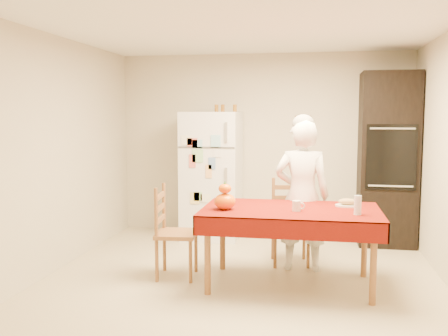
% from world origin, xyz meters
% --- Properties ---
extents(floor, '(4.50, 4.50, 0.00)m').
position_xyz_m(floor, '(0.00, 0.00, 0.00)').
color(floor, '#C4B28E').
rests_on(floor, ground).
extents(room_shell, '(4.02, 4.52, 2.51)m').
position_xyz_m(room_shell, '(0.00, 0.00, 1.62)').
color(room_shell, beige).
rests_on(room_shell, ground).
extents(refrigerator, '(0.75, 0.74, 1.70)m').
position_xyz_m(refrigerator, '(-0.65, 1.88, 0.85)').
color(refrigerator, white).
rests_on(refrigerator, floor).
extents(oven_cabinet, '(0.70, 0.62, 2.20)m').
position_xyz_m(oven_cabinet, '(1.63, 1.93, 1.10)').
color(oven_cabinet, black).
rests_on(oven_cabinet, floor).
extents(dining_table, '(1.70, 1.00, 0.76)m').
position_xyz_m(dining_table, '(0.49, 0.11, 0.69)').
color(dining_table, brown).
rests_on(dining_table, floor).
extents(chair_far, '(0.48, 0.46, 0.95)m').
position_xyz_m(chair_far, '(0.45, 0.90, 0.51)').
color(chair_far, brown).
rests_on(chair_far, floor).
extents(chair_left, '(0.43, 0.45, 0.95)m').
position_xyz_m(chair_left, '(-0.73, 0.16, 0.51)').
color(chair_left, brown).
rests_on(chair_left, floor).
extents(seated_woman, '(0.59, 0.39, 1.61)m').
position_xyz_m(seated_woman, '(0.58, 0.65, 0.81)').
color(seated_woman, white).
rests_on(seated_woman, floor).
extents(coffee_mug, '(0.08, 0.08, 0.10)m').
position_xyz_m(coffee_mug, '(0.55, -0.00, 0.81)').
color(coffee_mug, silver).
rests_on(coffee_mug, dining_table).
extents(pumpkin_lower, '(0.21, 0.21, 0.15)m').
position_xyz_m(pumpkin_lower, '(-0.13, -0.03, 0.84)').
color(pumpkin_lower, '#E44405').
rests_on(pumpkin_lower, dining_table).
extents(pumpkin_upper, '(0.12, 0.12, 0.09)m').
position_xyz_m(pumpkin_upper, '(-0.13, -0.03, 0.96)').
color(pumpkin_upper, '#D74A05').
rests_on(pumpkin_upper, pumpkin_lower).
extents(wine_glass, '(0.07, 0.07, 0.18)m').
position_xyz_m(wine_glass, '(1.10, -0.07, 0.85)').
color(wine_glass, silver).
rests_on(wine_glass, dining_table).
extents(bread_plate, '(0.24, 0.24, 0.02)m').
position_xyz_m(bread_plate, '(1.04, 0.32, 0.77)').
color(bread_plate, silver).
rests_on(bread_plate, dining_table).
extents(bread_loaf, '(0.18, 0.10, 0.06)m').
position_xyz_m(bread_loaf, '(1.04, 0.32, 0.81)').
color(bread_loaf, tan).
rests_on(bread_loaf, bread_plate).
extents(spice_jar_left, '(0.05, 0.05, 0.10)m').
position_xyz_m(spice_jar_left, '(-0.59, 1.93, 1.75)').
color(spice_jar_left, brown).
rests_on(spice_jar_left, refrigerator).
extents(spice_jar_mid, '(0.05, 0.05, 0.10)m').
position_xyz_m(spice_jar_mid, '(-0.51, 1.93, 1.75)').
color(spice_jar_mid, brown).
rests_on(spice_jar_mid, refrigerator).
extents(spice_jar_right, '(0.05, 0.05, 0.10)m').
position_xyz_m(spice_jar_right, '(-0.34, 1.93, 1.75)').
color(spice_jar_right, '#925C1A').
rests_on(spice_jar_right, refrigerator).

